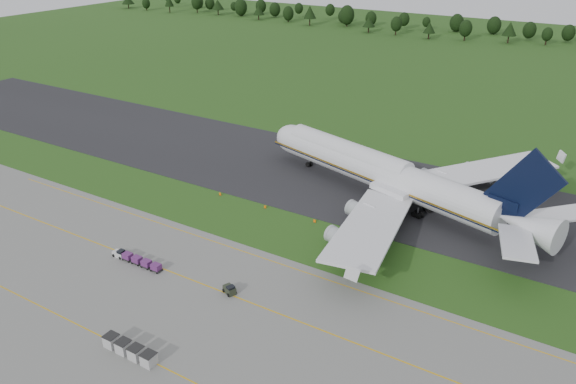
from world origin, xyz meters
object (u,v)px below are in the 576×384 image
Objects in this scene: aircraft at (386,173)px; baggage_train at (136,260)px; edge_markers at (265,207)px; uld_row at (130,350)px; utility_cart at (230,290)px.

baggage_train is (-27.20, -47.51, -5.07)m from aircraft.
baggage_train is at bearing -119.79° from aircraft.
uld_row is at bearing -79.46° from edge_markers.
baggage_train is 4.37× the size of utility_cart.
aircraft is at bearing 60.21° from baggage_train.
utility_cart is 0.28× the size of uld_row.
aircraft is 28.77× the size of utility_cart.
baggage_train is 23.99m from uld_row.
aircraft is 2.99× the size of edge_markers.
uld_row reaches higher than edge_markers.
utility_cart is 0.10× the size of edge_markers.
edge_markers is at bearing 112.71° from utility_cart.
baggage_train is at bearing -104.41° from edge_markers.
uld_row is at bearing -99.40° from aircraft.
baggage_train is at bearing 133.26° from uld_row.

